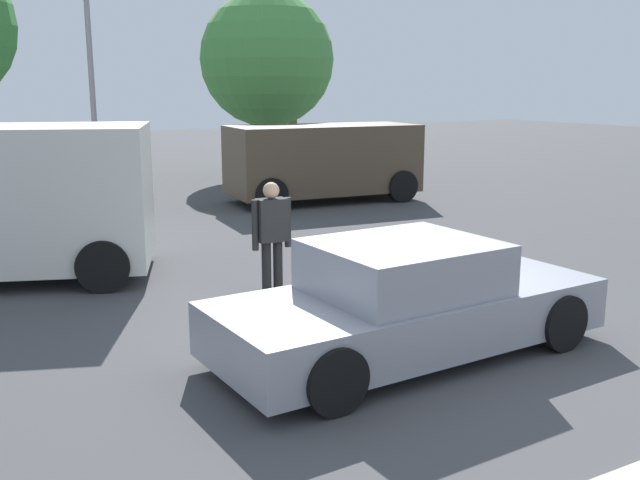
{
  "coord_description": "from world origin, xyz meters",
  "views": [
    {
      "loc": [
        -4.54,
        -6.25,
        2.9
      ],
      "look_at": [
        -0.05,
        1.81,
        0.9
      ],
      "focal_mm": 40.27,
      "sensor_mm": 36.0,
      "label": 1
    }
  ],
  "objects_px": {
    "dog": "(350,266)",
    "pedestrian": "(272,231)",
    "sedan_foreground": "(408,303)",
    "light_post_mid": "(89,46)",
    "suv_dark": "(324,160)"
  },
  "relations": [
    {
      "from": "sedan_foreground",
      "to": "pedestrian",
      "type": "xyz_separation_m",
      "value": [
        -0.4,
        2.58,
        0.38
      ]
    },
    {
      "from": "sedan_foreground",
      "to": "dog",
      "type": "relative_size",
      "value": 6.59
    },
    {
      "from": "dog",
      "to": "light_post_mid",
      "type": "xyz_separation_m",
      "value": [
        -1.35,
        10.5,
        3.59
      ]
    },
    {
      "from": "suv_dark",
      "to": "pedestrian",
      "type": "bearing_deg",
      "value": -119.32
    },
    {
      "from": "sedan_foreground",
      "to": "dog",
      "type": "xyz_separation_m",
      "value": [
        0.93,
        2.71,
        -0.3
      ]
    },
    {
      "from": "light_post_mid",
      "to": "sedan_foreground",
      "type": "bearing_deg",
      "value": -88.18
    },
    {
      "from": "suv_dark",
      "to": "pedestrian",
      "type": "height_order",
      "value": "suv_dark"
    },
    {
      "from": "sedan_foreground",
      "to": "suv_dark",
      "type": "xyz_separation_m",
      "value": [
        4.4,
        9.66,
        0.47
      ]
    },
    {
      "from": "sedan_foreground",
      "to": "suv_dark",
      "type": "bearing_deg",
      "value": 62.65
    },
    {
      "from": "sedan_foreground",
      "to": "pedestrian",
      "type": "bearing_deg",
      "value": 96.01
    },
    {
      "from": "suv_dark",
      "to": "light_post_mid",
      "type": "relative_size",
      "value": 0.87
    },
    {
      "from": "sedan_foreground",
      "to": "light_post_mid",
      "type": "bearing_deg",
      "value": 88.98
    },
    {
      "from": "dog",
      "to": "pedestrian",
      "type": "height_order",
      "value": "pedestrian"
    },
    {
      "from": "pedestrian",
      "to": "suv_dark",
      "type": "bearing_deg",
      "value": 148.15
    },
    {
      "from": "dog",
      "to": "pedestrian",
      "type": "distance_m",
      "value": 1.5
    }
  ]
}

